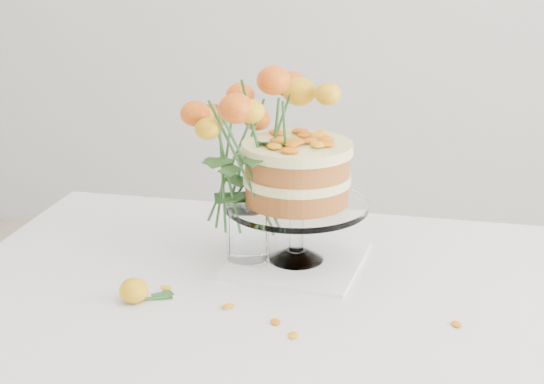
# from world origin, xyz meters

# --- Properties ---
(table) EXTENTS (1.43, 0.93, 0.76)m
(table) POSITION_xyz_m (0.00, 0.00, 0.67)
(table) COLOR tan
(table) RESTS_ON ground
(napkin) EXTENTS (0.30, 0.30, 0.01)m
(napkin) POSITION_xyz_m (-0.03, 0.13, 0.76)
(napkin) COLOR white
(napkin) RESTS_ON table
(cake_stand) EXTENTS (0.30, 0.30, 0.27)m
(cake_stand) POSITION_xyz_m (-0.03, 0.13, 0.94)
(cake_stand) COLOR white
(cake_stand) RESTS_ON napkin
(rose_vase) EXTENTS (0.39, 0.39, 0.45)m
(rose_vase) POSITION_xyz_m (-0.13, 0.11, 1.02)
(rose_vase) COLOR white
(rose_vase) RESTS_ON table
(loose_rose_near) EXTENTS (0.10, 0.06, 0.05)m
(loose_rose_near) POSITION_xyz_m (-0.30, -0.11, 0.78)
(loose_rose_near) COLOR yellow
(loose_rose_near) RESTS_ON table
(stray_petal_a) EXTENTS (0.03, 0.02, 0.00)m
(stray_petal_a) POSITION_xyz_m (-0.12, -0.10, 0.76)
(stray_petal_a) COLOR #F59E0F
(stray_petal_a) RESTS_ON table
(stray_petal_b) EXTENTS (0.03, 0.02, 0.00)m
(stray_petal_b) POSITION_xyz_m (-0.02, -0.14, 0.76)
(stray_petal_b) COLOR #F59E0F
(stray_petal_b) RESTS_ON table
(stray_petal_c) EXTENTS (0.03, 0.02, 0.00)m
(stray_petal_c) POSITION_xyz_m (0.02, -0.18, 0.76)
(stray_petal_c) COLOR #F59E0F
(stray_petal_c) RESTS_ON table
(stray_petal_d) EXTENTS (0.03, 0.02, 0.00)m
(stray_petal_d) POSITION_xyz_m (-0.26, -0.05, 0.76)
(stray_petal_d) COLOR #F59E0F
(stray_petal_d) RESTS_ON table
(stray_petal_e) EXTENTS (0.03, 0.02, 0.00)m
(stray_petal_e) POSITION_xyz_m (-0.30, -0.12, 0.76)
(stray_petal_e) COLOR #F59E0F
(stray_petal_e) RESTS_ON table
(stray_petal_f) EXTENTS (0.03, 0.02, 0.00)m
(stray_petal_f) POSITION_xyz_m (0.30, -0.08, 0.76)
(stray_petal_f) COLOR #F59E0F
(stray_petal_f) RESTS_ON table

